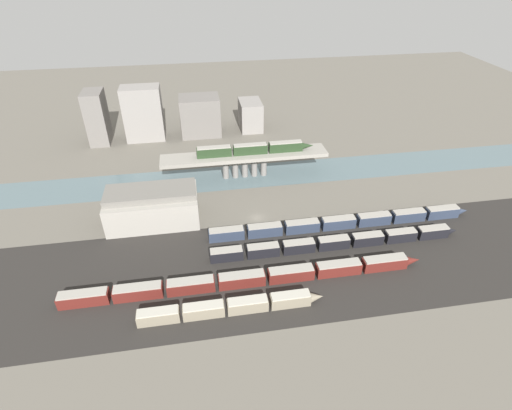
{
  "coord_description": "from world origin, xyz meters",
  "views": [
    {
      "loc": [
        -17.59,
        -104.15,
        75.59
      ],
      "look_at": [
        0.0,
        1.89,
        3.77
      ],
      "focal_mm": 28.0,
      "sensor_mm": 36.0,
      "label": 1
    }
  ],
  "objects_px": {
    "train_yard_mid": "(248,279)",
    "train_yard_far": "(337,242)",
    "train_on_bridge": "(254,149)",
    "train_yard_outer": "(342,222)",
    "train_yard_near": "(231,307)",
    "warehouse_building": "(153,206)"
  },
  "relations": [
    {
      "from": "train_yard_outer",
      "to": "warehouse_building",
      "type": "height_order",
      "value": "warehouse_building"
    },
    {
      "from": "train_yard_far",
      "to": "warehouse_building",
      "type": "height_order",
      "value": "warehouse_building"
    },
    {
      "from": "train_yard_far",
      "to": "train_yard_near",
      "type": "bearing_deg",
      "value": -149.95
    },
    {
      "from": "train_yard_far",
      "to": "warehouse_building",
      "type": "relative_size",
      "value": 2.66
    },
    {
      "from": "train_yard_mid",
      "to": "train_yard_far",
      "type": "relative_size",
      "value": 1.27
    },
    {
      "from": "train_yard_far",
      "to": "warehouse_building",
      "type": "distance_m",
      "value": 58.17
    },
    {
      "from": "train_yard_near",
      "to": "train_yard_far",
      "type": "xyz_separation_m",
      "value": [
        33.41,
        19.33,
        0.05
      ]
    },
    {
      "from": "train_on_bridge",
      "to": "train_yard_near",
      "type": "xyz_separation_m",
      "value": [
        -16.27,
        -65.55,
        -9.56
      ]
    },
    {
      "from": "train_yard_near",
      "to": "warehouse_building",
      "type": "height_order",
      "value": "warehouse_building"
    },
    {
      "from": "train_yard_mid",
      "to": "warehouse_building",
      "type": "xyz_separation_m",
      "value": [
        -25.44,
        33.29,
        3.65
      ]
    },
    {
      "from": "train_on_bridge",
      "to": "train_yard_outer",
      "type": "relative_size",
      "value": 0.52
    },
    {
      "from": "train_yard_near",
      "to": "train_yard_mid",
      "type": "relative_size",
      "value": 0.47
    },
    {
      "from": "train_yard_far",
      "to": "train_yard_outer",
      "type": "bearing_deg",
      "value": 62.25
    },
    {
      "from": "train_yard_far",
      "to": "warehouse_building",
      "type": "xyz_separation_m",
      "value": [
        -53.45,
        22.65,
        3.69
      ]
    },
    {
      "from": "train_yard_mid",
      "to": "train_yard_outer",
      "type": "xyz_separation_m",
      "value": [
        32.85,
        19.82,
        0.03
      ]
    },
    {
      "from": "train_yard_mid",
      "to": "train_yard_far",
      "type": "xyz_separation_m",
      "value": [
        28.02,
        10.64,
        -0.04
      ]
    },
    {
      "from": "train_yard_near",
      "to": "train_yard_outer",
      "type": "xyz_separation_m",
      "value": [
        38.25,
        28.51,
        0.12
      ]
    },
    {
      "from": "train_on_bridge",
      "to": "train_yard_far",
      "type": "relative_size",
      "value": 0.58
    },
    {
      "from": "train_yard_near",
      "to": "warehouse_building",
      "type": "bearing_deg",
      "value": 115.52
    },
    {
      "from": "train_yard_outer",
      "to": "train_yard_far",
      "type": "bearing_deg",
      "value": -117.75
    },
    {
      "from": "train_yard_near",
      "to": "train_yard_mid",
      "type": "xyz_separation_m",
      "value": [
        5.4,
        8.69,
        0.09
      ]
    },
    {
      "from": "train_on_bridge",
      "to": "train_yard_near",
      "type": "relative_size",
      "value": 0.96
    }
  ]
}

